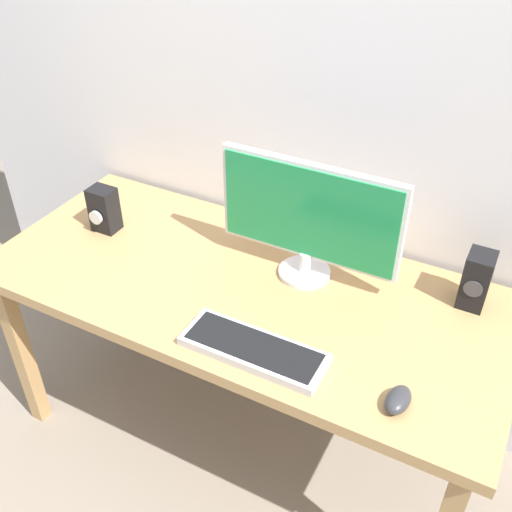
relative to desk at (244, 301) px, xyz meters
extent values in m
plane|color=gray|center=(0.00, 0.00, -0.66)|extent=(6.00, 6.00, 0.00)
cube|color=tan|center=(0.00, 0.00, 0.05)|extent=(1.63, 0.72, 0.04)
cube|color=tan|center=(-0.75, -0.30, -0.31)|extent=(0.05, 0.05, 0.70)
cube|color=tan|center=(-0.75, 0.30, -0.31)|extent=(0.05, 0.05, 0.70)
cube|color=tan|center=(0.75, 0.30, -0.31)|extent=(0.05, 0.05, 0.70)
cylinder|color=silver|center=(0.15, 0.13, 0.08)|extent=(0.16, 0.16, 0.02)
cylinder|color=silver|center=(0.15, 0.13, 0.12)|extent=(0.04, 0.04, 0.06)
cube|color=silver|center=(0.15, 0.14, 0.30)|extent=(0.57, 0.02, 0.31)
cube|color=#1E8C4C|center=(0.15, 0.13, 0.30)|extent=(0.54, 0.01, 0.29)
cube|color=silver|center=(0.17, -0.25, 0.08)|extent=(0.40, 0.14, 0.02)
cube|color=black|center=(0.17, -0.25, 0.10)|extent=(0.37, 0.12, 0.00)
ellipsoid|color=#333338|center=(0.56, -0.24, 0.09)|extent=(0.07, 0.10, 0.04)
cube|color=black|center=(0.64, 0.23, 0.16)|extent=(0.08, 0.09, 0.17)
cylinder|color=#3F3F44|center=(0.64, 0.19, 0.16)|extent=(0.05, 0.00, 0.05)
cube|color=black|center=(-0.57, 0.05, 0.15)|extent=(0.09, 0.07, 0.16)
cylinder|color=silver|center=(-0.57, 0.00, 0.14)|extent=(0.05, 0.01, 0.05)
camera|label=1|loc=(0.70, -1.25, 1.23)|focal=41.90mm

